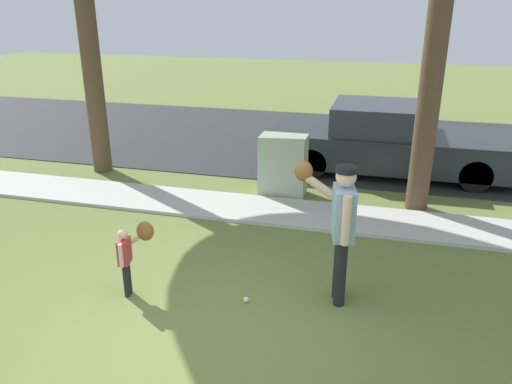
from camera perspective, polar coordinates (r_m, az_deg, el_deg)
ground_plane at (r=8.89m, az=2.33°, el=-2.63°), size 48.00×48.00×0.00m
sidewalk_strip at (r=8.97m, az=2.47°, el=-2.21°), size 36.00×1.20×0.06m
road_surface at (r=13.64m, az=7.02°, el=5.78°), size 36.00×6.80×0.02m
person_adult at (r=6.07m, az=9.49°, el=-3.11°), size 0.80×0.62×1.79m
person_child at (r=6.53m, az=-13.96°, el=-6.28°), size 0.42×0.44×0.97m
baseball at (r=6.45m, az=-1.14°, el=-12.14°), size 0.07×0.07×0.07m
utility_cabinet at (r=9.64m, az=3.09°, el=3.01°), size 0.88×0.53×1.18m
parked_pickup_dark at (r=11.31m, az=14.85°, el=5.51°), size 5.20×1.95×1.48m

